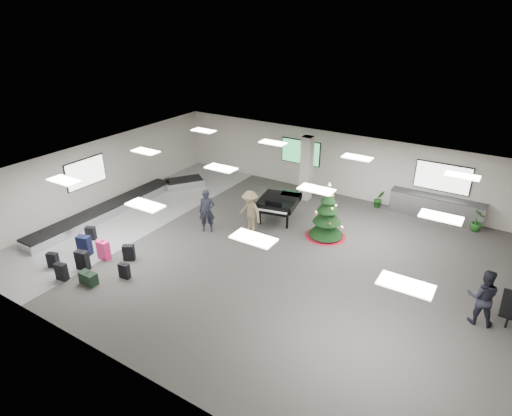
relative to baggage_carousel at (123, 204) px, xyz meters
The scene contains 20 objects.
ground 7.84m from the baggage_carousel, ahead, with size 18.00×18.00×0.00m, color #373432.
room_envelope 7.79m from the baggage_carousel, ahead, with size 18.02×14.02×3.21m.
baggage_carousel is the anchor object (origin of this frame).
service_counter 14.50m from the baggage_carousel, 27.67° to the left, with size 4.05×0.65×1.08m.
suitcase_0 5.90m from the baggage_carousel, 62.86° to the right, with size 0.45×0.30×0.66m.
suitcase_1 5.22m from the baggage_carousel, 57.97° to the right, with size 0.52×0.35×0.76m.
pink_suitcase 4.54m from the baggage_carousel, 51.14° to the right, with size 0.48×0.27×0.77m.
suitcase_3 4.84m from the baggage_carousel, 39.72° to the right, with size 0.48×0.42×0.65m.
navy_suitcase 4.19m from the baggage_carousel, 62.05° to the right, with size 0.57×0.42×0.81m.
suitcase_5 5.21m from the baggage_carousel, 70.65° to the right, with size 0.44×0.34×0.61m.
green_duffel 6.16m from the baggage_carousel, 53.17° to the right, with size 0.66×0.33×0.46m.
suitcase_7 6.01m from the baggage_carousel, 41.82° to the right, with size 0.41×0.25×0.58m.
suitcase_8 3.04m from the baggage_carousel, 67.16° to the right, with size 0.44×0.36×0.59m.
christmas_tree 9.69m from the baggage_carousel, 15.53° to the left, with size 1.72×1.72×2.46m.
grand_piano 7.45m from the baggage_carousel, 22.89° to the left, with size 1.98×2.36×1.19m.
traveler_a 4.88m from the baggage_carousel, ahead, with size 0.68×0.45×1.88m, color black.
traveler_b 6.54m from the baggage_carousel, 11.49° to the left, with size 1.20×0.69×1.86m, color #847351.
traveler_bench 15.43m from the baggage_carousel, ahead, with size 0.89×0.70×1.84m, color black.
potted_plant_left 12.23m from the baggage_carousel, 32.58° to the left, with size 0.49×0.39×0.88m, color #154115.
potted_plant_right 15.96m from the baggage_carousel, 23.91° to the left, with size 0.52×0.52×0.92m, color #154115.
Camera 1 is at (7.33, -12.44, 8.72)m, focal length 30.00 mm.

